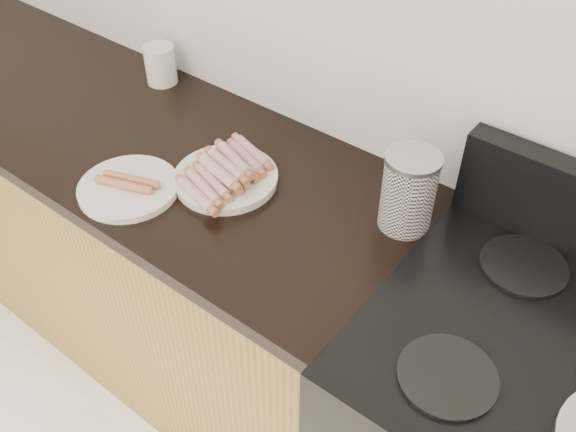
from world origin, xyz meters
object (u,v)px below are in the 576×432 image
Objects in this scene: canister at (409,191)px; mug at (160,65)px; side_plate at (129,188)px; main_plate at (226,179)px.

canister is 1.67× the size of mug.
main_plate is at bearing 46.00° from side_plate.
main_plate is 2.21× the size of mug.
main_plate is at bearing -161.68° from canister.
mug is (-0.31, 0.41, 0.05)m from side_plate.
main_plate is 0.45m from canister.
mug is (-0.47, 0.24, 0.05)m from main_plate.
canister is 0.89m from mug.
mug reaches higher than main_plate.
side_plate is 1.28× the size of canister.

